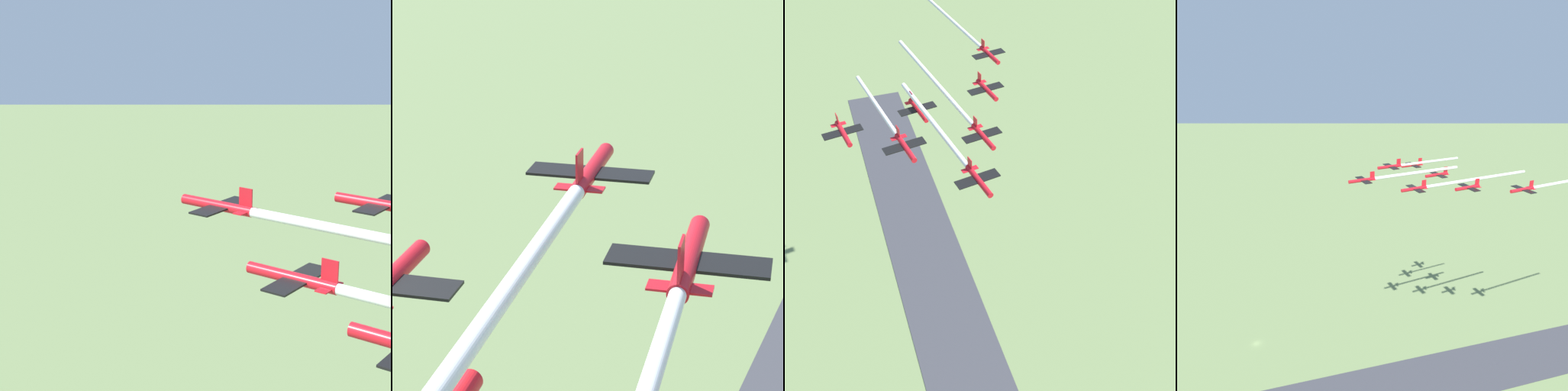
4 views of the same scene
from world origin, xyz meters
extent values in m
cylinder|color=red|center=(-44.19, -58.08, 110.80)|extent=(4.69, 11.02, 1.36)
cube|color=black|center=(-43.96, -58.78, 110.80)|extent=(10.81, 5.99, 0.22)
cube|color=red|center=(-42.79, -62.44, 112.50)|extent=(0.77, 1.94, 2.72)
cube|color=red|center=(-42.79, -62.44, 110.80)|extent=(4.19, 2.50, 0.15)
cylinder|color=red|center=(-48.74, -78.19, 107.85)|extent=(4.69, 11.02, 1.36)
cube|color=black|center=(-48.51, -78.89, 107.85)|extent=(10.81, 5.99, 0.22)
cube|color=red|center=(-47.34, -82.55, 109.55)|extent=(0.77, 1.94, 2.72)
cube|color=red|center=(-47.34, -82.55, 107.85)|extent=(4.19, 2.50, 0.15)
cylinder|color=red|center=(-28.82, -71.82, 111.74)|extent=(4.69, 11.02, 1.36)
cube|color=black|center=(-28.59, -72.53, 111.74)|extent=(10.81, 5.99, 0.22)
cube|color=red|center=(-27.43, -76.18, 113.44)|extent=(0.77, 1.94, 2.72)
cube|color=red|center=(-27.43, -76.18, 111.74)|extent=(4.19, 2.50, 0.15)
cylinder|color=red|center=(-53.28, -98.30, 108.96)|extent=(4.69, 11.02, 1.36)
cube|color=black|center=(-53.06, -99.00, 108.96)|extent=(10.81, 5.99, 0.22)
cube|color=red|center=(-51.89, -102.66, 110.66)|extent=(0.77, 1.94, 2.72)
cube|color=red|center=(-51.89, -102.66, 108.96)|extent=(4.19, 2.50, 0.15)
cylinder|color=red|center=(-33.37, -91.93, 108.59)|extent=(4.69, 11.02, 1.36)
cube|color=black|center=(-33.14, -92.64, 108.59)|extent=(10.81, 5.99, 0.22)
cube|color=red|center=(-31.97, -96.29, 110.29)|extent=(0.77, 1.94, 2.72)
cube|color=red|center=(-31.97, -96.29, 108.59)|extent=(4.19, 2.50, 0.15)
cylinder|color=red|center=(-13.45, -85.57, 107.86)|extent=(4.69, 11.02, 1.36)
cube|color=black|center=(-13.23, -86.27, 107.86)|extent=(10.81, 5.99, 0.22)
cube|color=red|center=(-12.06, -89.93, 109.56)|extent=(0.77, 1.94, 2.72)
cube|color=red|center=(-12.06, -89.93, 107.86)|extent=(4.19, 2.50, 0.15)
cylinder|color=red|center=(-57.83, -118.41, 108.80)|extent=(4.69, 11.02, 1.36)
cube|color=black|center=(-57.61, -119.11, 108.80)|extent=(10.81, 5.99, 0.22)
cube|color=red|center=(-56.44, -122.77, 110.50)|extent=(0.77, 1.94, 2.72)
cube|color=red|center=(-56.44, -122.77, 108.80)|extent=(4.19, 2.50, 0.15)
cylinder|color=white|center=(-36.34, -82.62, 110.80)|extent=(13.52, 38.87, 1.28)
cylinder|color=white|center=(-39.04, -108.54, 107.85)|extent=(17.19, 50.47, 1.24)
cylinder|color=white|center=(-22.44, -91.79, 111.74)|extent=(10.38, 29.65, 1.07)
cylinder|color=white|center=(-47.78, -149.85, 108.80)|extent=(17.80, 52.62, 1.15)
camera|label=1|loc=(-102.02, -136.62, 137.67)|focal=70.00mm
camera|label=2|loc=(-6.77, -121.33, 136.19)|focal=85.00mm
camera|label=3|loc=(-28.91, 32.47, 190.67)|focal=50.00mm
camera|label=4|loc=(-187.27, -43.46, 155.41)|focal=35.00mm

